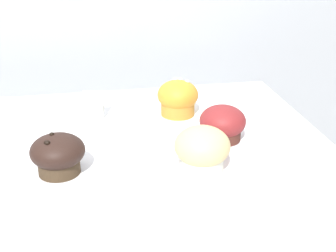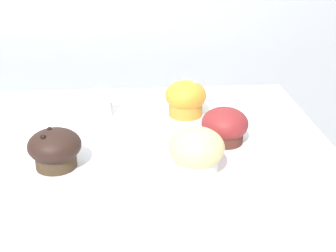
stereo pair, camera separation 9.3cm
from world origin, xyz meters
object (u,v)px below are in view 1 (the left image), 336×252
muffin_back_left (58,154)px  muffin_back_right (178,98)px  muffin_front_left (202,149)px  muffin_front_center (223,124)px

muffin_back_left → muffin_back_right: 0.35m
muffin_back_right → muffin_front_left: same height
muffin_front_left → muffin_back_left: bearing=171.8°
muffin_back_left → muffin_front_center: bearing=13.6°
muffin_back_right → muffin_back_left: bearing=-139.5°
muffin_back_left → muffin_front_left: bearing=-8.2°
muffin_back_left → muffin_front_left: size_ratio=0.97×
muffin_front_center → muffin_back_left: 0.34m
muffin_back_right → muffin_front_left: size_ratio=0.94×
muffin_back_right → muffin_front_center: bearing=-66.7°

